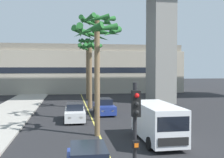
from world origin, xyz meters
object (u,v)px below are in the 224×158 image
(delivery_van, at_px, (157,122))
(traffic_light_median_near, at_px, (135,133))
(palm_tree_mid_median, at_px, (97,43))
(palm_tree_farthest_median, at_px, (90,56))
(palm_tree_near_median, at_px, (87,50))
(car_queue_third, at_px, (104,107))
(palm_tree_far_median, at_px, (97,37))
(car_queue_front, at_px, (75,113))

(delivery_van, relative_size, traffic_light_median_near, 1.25)
(palm_tree_mid_median, bearing_deg, palm_tree_farthest_median, 87.93)
(palm_tree_mid_median, bearing_deg, delivery_van, -31.90)
(delivery_van, xyz_separation_m, palm_tree_farthest_median, (-3.05, 14.74, 4.62))
(delivery_van, height_order, palm_tree_near_median, palm_tree_near_median)
(palm_tree_mid_median, distance_m, palm_tree_farthest_median, 12.57)
(car_queue_third, height_order, traffic_light_median_near, traffic_light_median_near)
(delivery_van, distance_m, palm_tree_far_median, 9.95)
(car_queue_front, height_order, car_queue_third, same)
(traffic_light_median_near, distance_m, palm_tree_mid_median, 11.17)
(car_queue_third, xyz_separation_m, palm_tree_mid_median, (-1.58, -8.45, 5.58))
(delivery_van, height_order, palm_tree_far_median, palm_tree_far_median)
(car_queue_third, xyz_separation_m, palm_tree_far_median, (-1.05, -3.28, 6.56))
(car_queue_front, xyz_separation_m, palm_tree_farthest_median, (1.86, 7.11, 5.19))
(traffic_light_median_near, distance_m, palm_tree_far_median, 16.41)
(palm_tree_far_median, height_order, palm_tree_farthest_median, palm_tree_far_median)
(palm_tree_mid_median, bearing_deg, traffic_light_median_near, -89.93)
(palm_tree_mid_median, relative_size, palm_tree_farthest_median, 1.01)
(palm_tree_mid_median, relative_size, palm_tree_far_median, 0.82)
(palm_tree_near_median, height_order, palm_tree_mid_median, palm_tree_near_median)
(traffic_light_median_near, bearing_deg, palm_tree_far_median, 88.11)
(car_queue_third, distance_m, palm_tree_farthest_median, 6.71)
(palm_tree_near_median, relative_size, palm_tree_farthest_median, 1.20)
(car_queue_third, xyz_separation_m, traffic_light_median_near, (-1.57, -19.03, 1.99))
(traffic_light_median_near, distance_m, palm_tree_near_median, 32.66)
(car_queue_front, xyz_separation_m, car_queue_third, (2.98, 3.00, 0.00))
(car_queue_third, bearing_deg, delivery_van, -79.75)
(palm_tree_far_median, bearing_deg, traffic_light_median_near, -91.89)
(car_queue_front, xyz_separation_m, delivery_van, (4.91, -7.63, 0.57))
(car_queue_front, distance_m, delivery_van, 9.09)
(palm_tree_far_median, distance_m, palm_tree_farthest_median, 7.51)
(car_queue_third, relative_size, palm_tree_near_median, 0.46)
(car_queue_front, xyz_separation_m, palm_tree_near_median, (2.16, 16.31, 6.50))
(delivery_van, xyz_separation_m, palm_tree_mid_median, (-3.50, 2.18, 5.01))
(car_queue_front, relative_size, palm_tree_far_median, 0.45)
(palm_tree_near_median, bearing_deg, palm_tree_far_median, -90.79)
(car_queue_third, bearing_deg, palm_tree_near_median, 93.52)
(palm_tree_far_median, bearing_deg, car_queue_front, 171.97)
(palm_tree_farthest_median, bearing_deg, car_queue_third, -74.69)
(palm_tree_mid_median, height_order, palm_tree_farthest_median, palm_tree_mid_median)
(palm_tree_far_median, relative_size, palm_tree_farthest_median, 1.23)
(car_queue_front, xyz_separation_m, palm_tree_mid_median, (1.40, -5.45, 5.58))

